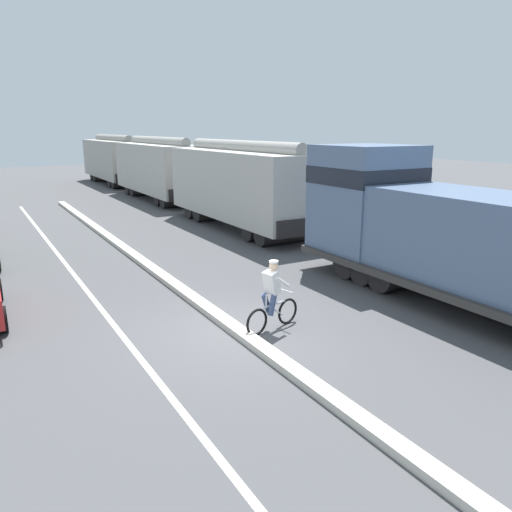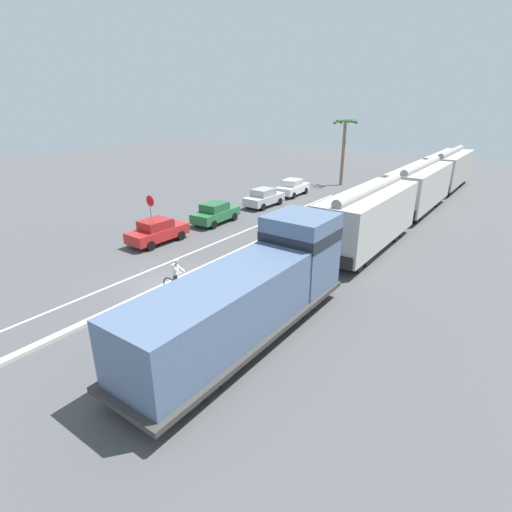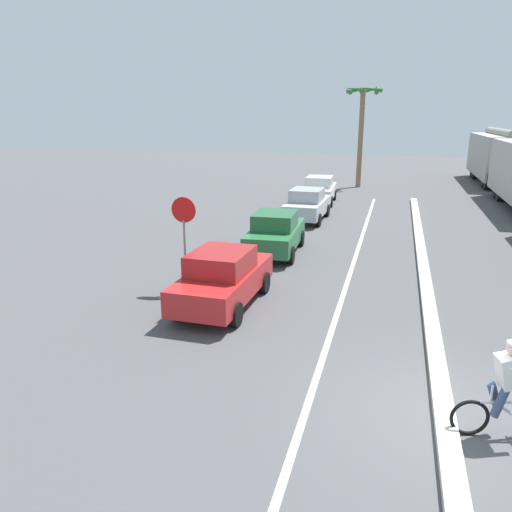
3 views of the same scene
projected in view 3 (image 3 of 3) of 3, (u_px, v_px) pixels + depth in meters
ground_plane at (443, 416)px, 8.90m from camera, size 120.00×120.00×0.00m
median_curb at (428, 298)px, 14.43m from camera, size 0.36×36.00×0.16m
lane_stripe at (344, 292)px, 15.08m from camera, size 0.14×36.00×0.01m
hopper_car_trailing at (496, 156)px, 38.46m from camera, size 2.90×10.60×4.18m
parked_car_red at (223, 278)px, 13.86m from camera, size 1.91×4.24×1.62m
parked_car_green at (275, 233)px, 19.16m from camera, size 1.99×4.28×1.62m
parked_car_silver at (307, 205)px, 25.14m from camera, size 1.90×4.24×1.62m
parked_car_white at (319, 190)px, 30.14m from camera, size 1.98×4.27×1.62m
cyclist at (504, 392)px, 8.14m from camera, size 1.68×0.57×1.71m
stop_sign at (184, 226)px, 14.71m from camera, size 0.76×0.08×2.88m
palm_tree_near at (362, 112)px, 35.64m from camera, size 2.75×2.79×7.28m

